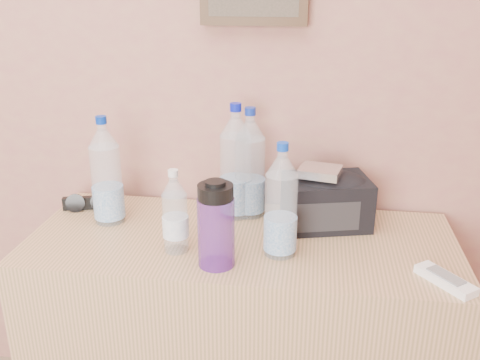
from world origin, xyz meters
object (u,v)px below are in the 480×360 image
dresser (241,347)px  nalgene_bottle (216,224)px  foil_packet (320,172)px  pet_large_a (106,176)px  pet_large_b (236,167)px  pet_large_d (281,206)px  ac_remote (445,280)px  sunglasses (89,203)px  toiletry_bag (326,199)px  pet_large_c (250,169)px  pet_small (175,216)px

dresser → nalgene_bottle: size_ratio=5.26×
foil_packet → pet_large_a: bearing=-176.0°
pet_large_b → pet_large_d: (0.15, -0.22, -0.02)m
nalgene_bottle → foil_packet: nalgene_bottle is taller
pet_large_d → nalgene_bottle: 0.17m
ac_remote → foil_packet: foil_packet is taller
sunglasses → toiletry_bag: size_ratio=0.66×
pet_large_c → nalgene_bottle: bearing=-97.8°
pet_large_d → ac_remote: (0.39, -0.09, -0.12)m
pet_large_c → toiletry_bag: (0.23, -0.04, -0.07)m
pet_large_d → toiletry_bag: bearing=58.9°
pet_large_a → nalgene_bottle: bearing=-29.8°
dresser → foil_packet: (0.21, 0.10, 0.54)m
pet_small → ac_remote: (0.66, -0.07, -0.09)m
dresser → pet_large_d: (0.11, -0.07, 0.50)m
sunglasses → ac_remote: 1.04m
pet_large_d → pet_large_b: bearing=123.9°
pet_small → nalgene_bottle: size_ratio=1.00×
dresser → ac_remote: (0.51, -0.16, 0.38)m
pet_large_a → toiletry_bag: pet_large_a is taller
dresser → pet_large_d: 0.52m
pet_large_c → pet_small: (-0.16, -0.25, -0.05)m
toiletry_bag → foil_packet: size_ratio=2.12×
pet_large_a → ac_remote: pet_large_a is taller
pet_large_b → foil_packet: (0.24, -0.05, 0.02)m
foil_packet → dresser: bearing=-155.1°
dresser → pet_large_a: pet_large_a is taller
pet_large_b → foil_packet: size_ratio=3.10×
pet_large_d → foil_packet: 0.20m
pet_small → ac_remote: bearing=-6.1°
dresser → pet_large_c: pet_large_c is taller
pet_large_c → toiletry_bag: size_ratio=1.40×
nalgene_bottle → ac_remote: bearing=-1.3°
pet_large_d → sunglasses: bearing=161.9°
pet_large_a → ac_remote: 0.94m
pet_large_a → pet_small: size_ratio=1.41×
foil_packet → pet_large_c: bearing=162.1°
dresser → pet_large_a: size_ratio=3.71×
dresser → foil_packet: 0.58m
pet_large_a → pet_large_b: size_ratio=0.92×
pet_large_c → ac_remote: (0.50, -0.32, -0.13)m
pet_large_c → pet_small: bearing=-122.3°
pet_large_a → foil_packet: pet_large_a is taller
pet_small → dresser: bearing=30.4°
sunglasses → toiletry_bag: bearing=-15.3°
nalgene_bottle → foil_packet: (0.25, 0.25, 0.06)m
pet_large_a → pet_small: pet_large_a is taller
dresser → pet_large_c: 0.54m
pet_large_d → nalgene_bottle: size_ratio=1.35×
dresser → toiletry_bag: bearing=28.1°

